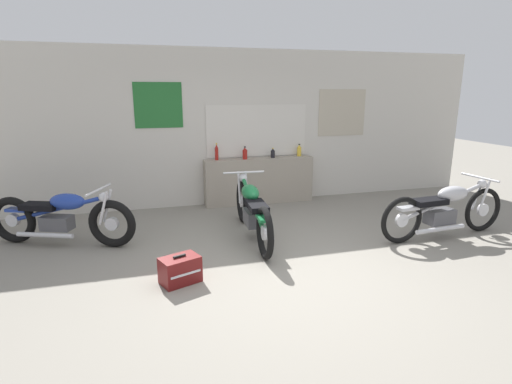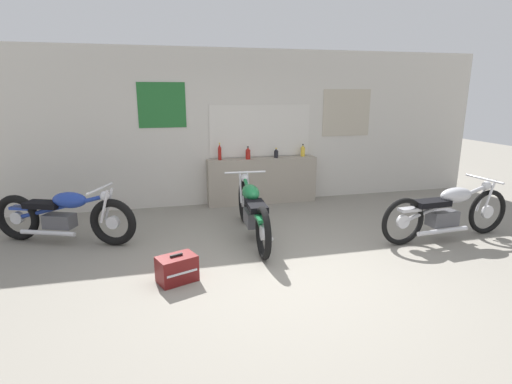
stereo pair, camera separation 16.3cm
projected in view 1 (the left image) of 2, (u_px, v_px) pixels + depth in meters
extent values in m
plane|color=gray|center=(290.00, 276.00, 4.58)|extent=(24.00, 24.00, 0.00)
cube|color=beige|center=(229.00, 128.00, 7.28)|extent=(10.00, 0.06, 2.80)
cube|color=silver|center=(257.00, 131.00, 7.40)|extent=(1.85, 0.01, 0.88)
cube|color=beige|center=(257.00, 131.00, 7.40)|extent=(1.91, 0.01, 0.94)
cube|color=#B2A893|center=(342.00, 113.00, 7.78)|extent=(0.98, 0.01, 0.89)
cube|color=#23662D|center=(158.00, 105.00, 6.82)|extent=(0.81, 0.01, 0.77)
cube|color=gray|center=(259.00, 181.00, 7.49)|extent=(2.05, 0.28, 0.86)
cylinder|color=maroon|center=(217.00, 154.00, 7.16)|extent=(0.06, 0.06, 0.22)
cone|color=maroon|center=(216.00, 146.00, 7.12)|extent=(0.05, 0.05, 0.06)
cylinder|color=gold|center=(216.00, 144.00, 7.11)|extent=(0.02, 0.02, 0.02)
cylinder|color=maroon|center=(245.00, 155.00, 7.25)|extent=(0.09, 0.09, 0.17)
cone|color=maroon|center=(245.00, 149.00, 7.22)|extent=(0.07, 0.07, 0.05)
cylinder|color=black|center=(245.00, 147.00, 7.21)|extent=(0.03, 0.03, 0.02)
cylinder|color=black|center=(273.00, 154.00, 7.42)|extent=(0.08, 0.08, 0.13)
cone|color=black|center=(273.00, 150.00, 7.40)|extent=(0.07, 0.07, 0.04)
cylinder|color=gold|center=(273.00, 148.00, 7.39)|extent=(0.03, 0.03, 0.01)
cylinder|color=gold|center=(299.00, 152.00, 7.61)|extent=(0.08, 0.08, 0.17)
cone|color=gold|center=(299.00, 146.00, 7.59)|extent=(0.07, 0.07, 0.05)
cylinder|color=black|center=(299.00, 144.00, 7.58)|extent=(0.03, 0.03, 0.02)
torus|color=black|center=(242.00, 201.00, 6.42)|extent=(0.12, 0.68, 0.68)
cylinder|color=silver|center=(242.00, 201.00, 6.42)|extent=(0.07, 0.19, 0.19)
torus|color=black|center=(265.00, 233.00, 5.00)|extent=(0.12, 0.68, 0.68)
cylinder|color=silver|center=(265.00, 233.00, 5.00)|extent=(0.07, 0.19, 0.19)
cube|color=#4C4C51|center=(253.00, 218.00, 5.64)|extent=(0.24, 0.43, 0.21)
cylinder|color=#196B38|center=(253.00, 204.00, 5.59)|extent=(0.13, 1.37, 0.43)
ellipsoid|color=#196B38|center=(250.00, 193.00, 5.75)|extent=(0.27, 0.52, 0.22)
cube|color=black|center=(257.00, 206.00, 5.37)|extent=(0.27, 0.52, 0.08)
cube|color=#196B38|center=(263.00, 218.00, 5.04)|extent=(0.16, 0.31, 0.04)
cylinder|color=silver|center=(239.00, 187.00, 6.27)|extent=(0.05, 0.18, 0.49)
cylinder|color=silver|center=(247.00, 187.00, 6.30)|extent=(0.05, 0.18, 0.49)
cylinder|color=silver|center=(244.00, 172.00, 6.15)|extent=(0.64, 0.07, 0.03)
sphere|color=silver|center=(243.00, 178.00, 6.23)|extent=(0.13, 0.13, 0.13)
cylinder|color=silver|center=(265.00, 228.00, 5.60)|extent=(0.11, 0.83, 0.06)
torus|color=black|center=(483.00, 210.00, 5.98)|extent=(0.67, 0.12, 0.67)
cylinder|color=silver|center=(483.00, 210.00, 5.98)|extent=(0.19, 0.06, 0.19)
torus|color=black|center=(402.00, 220.00, 5.50)|extent=(0.67, 0.12, 0.67)
cylinder|color=silver|center=(402.00, 220.00, 5.50)|extent=(0.19, 0.06, 0.19)
cube|color=#4C4C51|center=(440.00, 216.00, 5.72)|extent=(0.43, 0.25, 0.21)
cylinder|color=#B2B2B7|center=(441.00, 203.00, 5.67)|extent=(1.35, 0.15, 0.43)
ellipsoid|color=#B2B2B7|center=(453.00, 194.00, 5.70)|extent=(0.52, 0.27, 0.22)
cube|color=black|center=(429.00, 202.00, 5.59)|extent=(0.52, 0.27, 0.08)
cube|color=#B2B2B7|center=(408.00, 208.00, 5.49)|extent=(0.30, 0.16, 0.04)
cylinder|color=silver|center=(478.00, 193.00, 5.95)|extent=(0.18, 0.05, 0.50)
cylinder|color=silver|center=(485.00, 195.00, 5.84)|extent=(0.18, 0.05, 0.50)
cylinder|color=silver|center=(480.00, 177.00, 5.81)|extent=(0.07, 0.64, 0.03)
sphere|color=silver|center=(482.00, 184.00, 5.85)|extent=(0.13, 0.13, 0.13)
cylinder|color=silver|center=(440.00, 229.00, 5.59)|extent=(0.82, 0.12, 0.06)
torus|color=black|center=(112.00, 224.00, 5.36)|extent=(0.65, 0.35, 0.66)
cylinder|color=silver|center=(112.00, 224.00, 5.36)|extent=(0.19, 0.14, 0.18)
torus|color=black|center=(13.00, 220.00, 5.52)|extent=(0.65, 0.35, 0.66)
cylinder|color=silver|center=(13.00, 220.00, 5.52)|extent=(0.19, 0.14, 0.18)
cube|color=#4C4C51|center=(57.00, 223.00, 5.45)|extent=(0.46, 0.36, 0.19)
cylinder|color=navy|center=(55.00, 209.00, 5.40)|extent=(1.23, 0.55, 0.40)
ellipsoid|color=navy|center=(67.00, 202.00, 5.35)|extent=(0.54, 0.41, 0.22)
cube|color=black|center=(40.00, 206.00, 5.42)|extent=(0.54, 0.41, 0.08)
cube|color=navy|center=(17.00, 210.00, 5.47)|extent=(0.32, 0.24, 0.04)
cylinder|color=silver|center=(108.00, 206.00, 5.37)|extent=(0.17, 0.10, 0.46)
cylinder|color=silver|center=(103.00, 208.00, 5.25)|extent=(0.17, 0.10, 0.46)
cylinder|color=silver|center=(99.00, 190.00, 5.26)|extent=(0.27, 0.60, 0.03)
sphere|color=silver|center=(104.00, 197.00, 5.28)|extent=(0.13, 0.13, 0.13)
cylinder|color=silver|center=(45.00, 235.00, 5.36)|extent=(0.76, 0.36, 0.06)
cube|color=maroon|center=(180.00, 270.00, 4.39)|extent=(0.49, 0.40, 0.30)
cube|color=silver|center=(186.00, 274.00, 4.29)|extent=(0.33, 0.14, 0.02)
cube|color=black|center=(179.00, 256.00, 4.35)|extent=(0.14, 0.08, 0.02)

